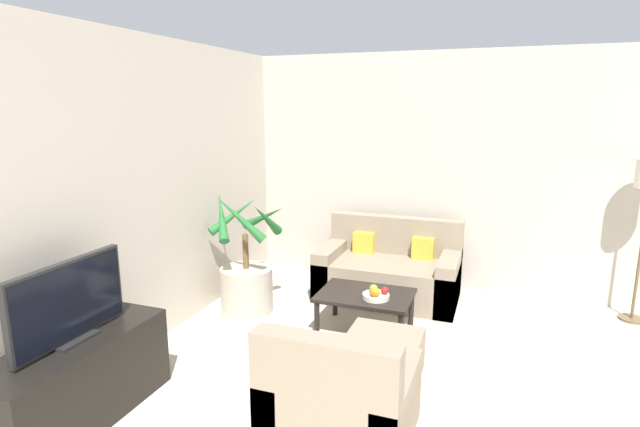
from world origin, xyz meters
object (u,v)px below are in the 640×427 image
at_px(television, 69,302).
at_px(ottoman, 383,356).
at_px(potted_palm, 247,276).
at_px(orange_fruit, 375,292).
at_px(coffee_table, 365,298).
at_px(apple_red, 385,290).
at_px(tv_console, 77,381).
at_px(sofa_loveseat, 389,272).
at_px(apple_green, 373,289).
at_px(armchair, 340,403).
at_px(fruit_bowl, 376,296).

height_order(television, ottoman, television).
xyz_separation_m(potted_palm, orange_fruit, (1.42, -0.22, 0.10)).
relative_size(coffee_table, apple_red, 12.59).
xyz_separation_m(tv_console, potted_palm, (0.16, 2.07, 0.08)).
relative_size(sofa_loveseat, apple_red, 21.92).
bearing_deg(potted_palm, apple_green, -5.22).
relative_size(apple_green, orange_fruit, 0.87).
height_order(tv_console, armchair, armchair).
bearing_deg(sofa_loveseat, apple_red, -79.67).
xyz_separation_m(fruit_bowl, orange_fruit, (0.01, -0.07, 0.07)).
relative_size(coffee_table, ottoman, 1.51).
bearing_deg(apple_red, sofa_loveseat, 100.33).
height_order(apple_green, orange_fruit, orange_fruit).
distance_m(sofa_loveseat, apple_green, 1.02).
bearing_deg(television, apple_green, 51.59).
distance_m(fruit_bowl, apple_green, 0.07).
bearing_deg(sofa_loveseat, coffee_table, -90.82).
bearing_deg(television, armchair, 13.38).
distance_m(television, sofa_loveseat, 3.34).
relative_size(potted_palm, sofa_loveseat, 0.85).
distance_m(television, apple_red, 2.58).
bearing_deg(armchair, ottoman, 85.05).
bearing_deg(ottoman, apple_red, 102.66).
bearing_deg(fruit_bowl, ottoman, -70.64).
distance_m(fruit_bowl, ottoman, 0.72).
distance_m(sofa_loveseat, apple_red, 1.04).
bearing_deg(sofa_loveseat, tv_console, -116.43).
relative_size(apple_red, ottoman, 0.12).
xyz_separation_m(sofa_loveseat, apple_red, (0.18, -1.01, 0.17)).
relative_size(tv_console, coffee_table, 1.49).
bearing_deg(potted_palm, fruit_bowl, -6.11).
xyz_separation_m(tv_console, orange_fruit, (1.58, 1.85, 0.18)).
bearing_deg(orange_fruit, coffee_table, 129.16).
relative_size(tv_console, ottoman, 2.25).
bearing_deg(ottoman, television, -144.55).
xyz_separation_m(television, coffee_table, (1.45, 2.01, -0.53)).
distance_m(television, fruit_bowl, 2.52).
relative_size(tv_console, sofa_loveseat, 0.86).
distance_m(fruit_bowl, apple_red, 0.10).
distance_m(apple_red, apple_green, 0.11).
relative_size(orange_fruit, armchair, 0.10).
bearing_deg(fruit_bowl, orange_fruit, -85.47).
xyz_separation_m(apple_red, apple_green, (-0.11, 0.00, 0.00)).
relative_size(apple_red, orange_fruit, 0.77).
distance_m(armchair, ottoman, 0.88).
bearing_deg(apple_red, ottoman, -77.34).
relative_size(sofa_loveseat, orange_fruit, 16.97).
relative_size(tv_console, armchair, 1.49).
bearing_deg(ottoman, coffee_table, 115.36).
height_order(tv_console, orange_fruit, tv_console).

